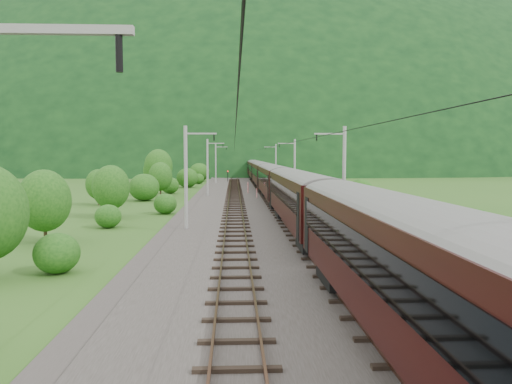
{
  "coord_description": "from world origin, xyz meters",
  "views": [
    {
      "loc": [
        -2.47,
        -38.85,
        6.04
      ],
      "look_at": [
        -0.41,
        7.47,
        2.6
      ],
      "focal_mm": 35.0,
      "sensor_mm": 36.0,
      "label": 1
    }
  ],
  "objects": [
    {
      "name": "track_right",
      "position": [
        2.4,
        10.0,
        0.37
      ],
      "size": [
        2.4,
        220.0,
        0.27
      ],
      "color": "#543024",
      "rests_on": "railbed"
    },
    {
      "name": "hazard_post_far",
      "position": [
        0.6,
        28.01,
        0.95
      ],
      "size": [
        0.14,
        0.14,
        1.29
      ],
      "primitive_type": "cylinder",
      "color": "red",
      "rests_on": "railbed"
    },
    {
      "name": "catenary_right",
      "position": [
        6.12,
        32.0,
        4.5
      ],
      "size": [
        2.54,
        192.28,
        8.0
      ],
      "color": "gray",
      "rests_on": "railbed"
    },
    {
      "name": "railbed",
      "position": [
        0.0,
        10.0,
        0.15
      ],
      "size": [
        14.0,
        220.0,
        0.3
      ],
      "primitive_type": "cube",
      "color": "#38332D",
      "rests_on": "ground"
    },
    {
      "name": "signal",
      "position": [
        -3.81,
        69.15,
        1.67
      ],
      "size": [
        0.26,
        0.26,
        2.34
      ],
      "color": "black",
      "rests_on": "railbed"
    },
    {
      "name": "overhead_wires",
      "position": [
        0.0,
        10.0,
        7.1
      ],
      "size": [
        4.83,
        198.0,
        0.03
      ],
      "color": "black",
      "rests_on": "ground"
    },
    {
      "name": "track_left",
      "position": [
        -2.4,
        10.0,
        0.37
      ],
      "size": [
        2.4,
        220.0,
        0.27
      ],
      "color": "#543024",
      "rests_on": "railbed"
    },
    {
      "name": "catenary_left",
      "position": [
        -6.12,
        32.0,
        4.5
      ],
      "size": [
        2.54,
        192.28,
        8.0
      ],
      "color": "gray",
      "rests_on": "railbed"
    },
    {
      "name": "mountain_ridge",
      "position": [
        -120.0,
        300.0,
        0.0
      ],
      "size": [
        336.0,
        280.0,
        132.0
      ],
      "primitive_type": "ellipsoid",
      "color": "black",
      "rests_on": "ground"
    },
    {
      "name": "vegetation_right",
      "position": [
        12.82,
        -4.1,
        1.33
      ],
      "size": [
        5.34,
        89.78,
        2.8
      ],
      "color": "#194512",
      "rests_on": "ground"
    },
    {
      "name": "vegetation_left",
      "position": [
        -14.35,
        19.72,
        2.71
      ],
      "size": [
        13.05,
        144.16,
        7.08
      ],
      "color": "#194512",
      "rests_on": "ground"
    },
    {
      "name": "ground",
      "position": [
        0.0,
        0.0,
        0.0
      ],
      "size": [
        600.0,
        600.0,
        0.0
      ],
      "primitive_type": "plane",
      "color": "#2A5119",
      "rests_on": "ground"
    },
    {
      "name": "train",
      "position": [
        2.4,
        43.3,
        3.56
      ],
      "size": [
        3.01,
        168.31,
        5.24
      ],
      "color": "black",
      "rests_on": "ground"
    },
    {
      "name": "mountain_main",
      "position": [
        0.0,
        260.0,
        0.0
      ],
      "size": [
        504.0,
        360.0,
        244.0
      ],
      "primitive_type": "ellipsoid",
      "color": "black",
      "rests_on": "ground"
    },
    {
      "name": "hazard_post_near",
      "position": [
        -0.35,
        36.4,
        1.12
      ],
      "size": [
        0.18,
        0.18,
        1.65
      ],
      "primitive_type": "cylinder",
      "color": "red",
      "rests_on": "railbed"
    }
  ]
}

